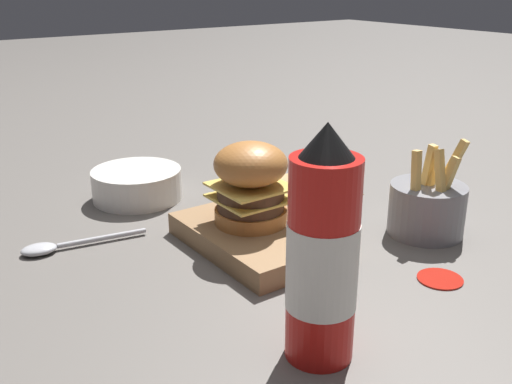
# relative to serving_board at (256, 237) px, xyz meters

# --- Properties ---
(ground_plane) EXTENTS (6.00, 6.00, 0.00)m
(ground_plane) POSITION_rel_serving_board_xyz_m (0.05, 0.00, -0.01)
(ground_plane) COLOR #5B5651
(serving_board) EXTENTS (0.22, 0.16, 0.03)m
(serving_board) POSITION_rel_serving_board_xyz_m (0.00, 0.00, 0.00)
(serving_board) COLOR olive
(serving_board) RESTS_ON ground_plane
(burger) EXTENTS (0.10, 0.10, 0.11)m
(burger) POSITION_rel_serving_board_xyz_m (-0.02, 0.01, 0.07)
(burger) COLOR #AD6B33
(burger) RESTS_ON serving_board
(ketchup_bottle) EXTENTS (0.07, 0.07, 0.23)m
(ketchup_bottle) POSITION_rel_serving_board_xyz_m (0.23, -0.09, 0.09)
(ketchup_bottle) COLOR red
(ketchup_bottle) RESTS_ON ground_plane
(fries_basket) EXTENTS (0.11, 0.11, 0.14)m
(fries_basket) POSITION_rel_serving_board_xyz_m (0.10, 0.22, 0.02)
(fries_basket) COLOR slate
(fries_basket) RESTS_ON ground_plane
(side_bowl) EXTENTS (0.15, 0.15, 0.05)m
(side_bowl) POSITION_rel_serving_board_xyz_m (-0.27, -0.05, 0.01)
(side_bowl) COLOR silver
(side_bowl) RESTS_ON ground_plane
(spoon) EXTENTS (0.05, 0.17, 0.01)m
(spoon) POSITION_rel_serving_board_xyz_m (-0.15, -0.23, -0.01)
(spoon) COLOR #B2B2B7
(spoon) RESTS_ON ground_plane
(ketchup_puddle) EXTENTS (0.06, 0.06, 0.00)m
(ketchup_puddle) POSITION_rel_serving_board_xyz_m (0.21, 0.13, -0.01)
(ketchup_puddle) COLOR #B21E14
(ketchup_puddle) RESTS_ON ground_plane
(parchment_square) EXTENTS (0.18, 0.18, 0.00)m
(parchment_square) POSITION_rel_serving_board_xyz_m (-0.15, 0.22, -0.01)
(parchment_square) COLOR tan
(parchment_square) RESTS_ON ground_plane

